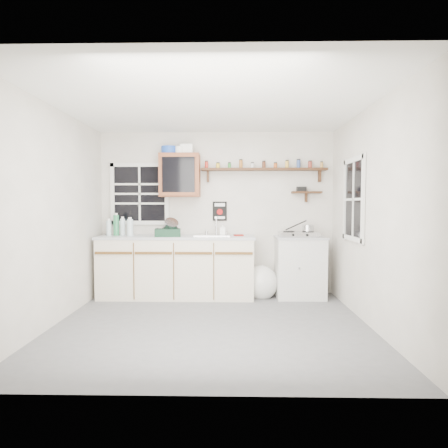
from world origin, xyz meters
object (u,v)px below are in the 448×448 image
(main_cabinet, at_px, (177,266))
(upper_cabinet, at_px, (180,175))
(dish_rack, at_px, (169,230))
(spice_shelf, at_px, (264,169))
(right_cabinet, at_px, (300,267))
(hotplate, at_px, (298,234))

(main_cabinet, height_order, upper_cabinet, upper_cabinet)
(dish_rack, bearing_deg, spice_shelf, 4.17)
(main_cabinet, bearing_deg, upper_cabinet, 76.32)
(dish_rack, bearing_deg, right_cabinet, -4.66)
(right_cabinet, height_order, upper_cabinet, upper_cabinet)
(right_cabinet, xyz_separation_m, hotplate, (-0.03, -0.02, 0.49))
(main_cabinet, relative_size, dish_rack, 5.70)
(right_cabinet, relative_size, spice_shelf, 0.48)
(right_cabinet, height_order, dish_rack, dish_rack)
(hotplate, bearing_deg, right_cabinet, 34.30)
(spice_shelf, bearing_deg, main_cabinet, -170.82)
(hotplate, bearing_deg, spice_shelf, 155.66)
(main_cabinet, distance_m, upper_cabinet, 1.37)
(main_cabinet, bearing_deg, right_cabinet, 0.79)
(right_cabinet, bearing_deg, spice_shelf, 160.03)
(main_cabinet, distance_m, dish_rack, 0.57)
(main_cabinet, height_order, dish_rack, dish_rack)
(main_cabinet, distance_m, hotplate, 1.87)
(spice_shelf, relative_size, dish_rack, 4.71)
(upper_cabinet, bearing_deg, hotplate, -4.46)
(main_cabinet, xyz_separation_m, dish_rack, (-0.10, -0.11, 0.55))
(right_cabinet, distance_m, dish_rack, 2.02)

